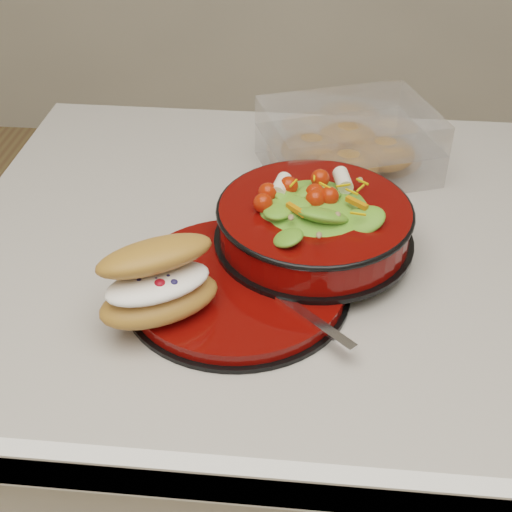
# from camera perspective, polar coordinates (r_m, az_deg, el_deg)

# --- Properties ---
(island_counter) EXTENTS (1.24, 0.74, 0.90)m
(island_counter) POSITION_cam_1_polar(r_m,az_deg,el_deg) (1.25, 11.03, -16.07)
(island_counter) COLOR silver
(island_counter) RESTS_ON ground
(dinner_plate) EXTENTS (0.26, 0.26, 0.02)m
(dinner_plate) POSITION_cam_1_polar(r_m,az_deg,el_deg) (0.83, -1.46, -2.42)
(dinner_plate) COLOR black
(dinner_plate) RESTS_ON island_counter
(salad_bowl) EXTENTS (0.25, 0.25, 0.10)m
(salad_bowl) POSITION_cam_1_polar(r_m,az_deg,el_deg) (0.87, 4.71, 3.25)
(salad_bowl) COLOR black
(salad_bowl) RESTS_ON dinner_plate
(croissant) EXTENTS (0.15, 0.15, 0.08)m
(croissant) POSITION_cam_1_polar(r_m,az_deg,el_deg) (0.77, -7.76, -2.04)
(croissant) COLOR #A56932
(croissant) RESTS_ON dinner_plate
(fork) EXTENTS (0.13, 0.13, 0.00)m
(fork) POSITION_cam_1_polar(r_m,az_deg,el_deg) (0.79, 3.00, -4.00)
(fork) COLOR silver
(fork) RESTS_ON dinner_plate
(pastry_box) EXTENTS (0.28, 0.24, 0.09)m
(pastry_box) POSITION_cam_1_polar(r_m,az_deg,el_deg) (1.06, 7.38, 8.90)
(pastry_box) COLOR white
(pastry_box) RESTS_ON island_counter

